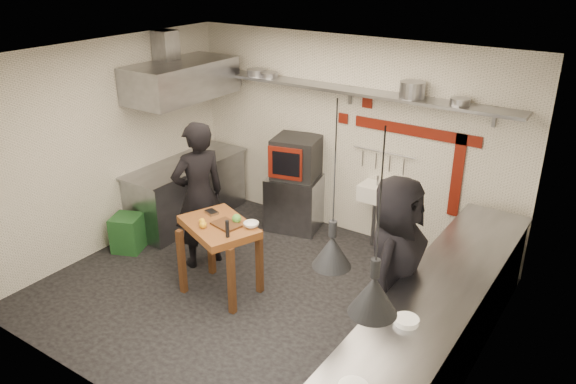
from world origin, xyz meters
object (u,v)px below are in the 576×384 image
Objects in this scene: combi_oven at (297,157)px; chef_right at (394,266)px; oven_stand at (295,201)px; green_bin at (128,233)px; chef_left at (199,196)px; prep_table at (220,258)px.

combi_oven is 2.90m from chef_right.
oven_stand is 0.69m from combi_oven.
oven_stand reaches higher than green_bin.
combi_oven is at bearing 64.72° from oven_stand.
combi_oven is at bearing -172.70° from chef_left.
oven_stand is 2.41m from green_bin.
oven_stand is 1.27× the size of combi_oven.
chef_left is at bearing 82.89° from chef_right.
chef_right is at bearing 109.14° from chef_left.
chef_left is (1.08, 0.31, 0.71)m from green_bin.
chef_left is (-0.66, 0.40, 0.50)m from prep_table.
oven_stand is at bearing 51.27° from green_bin.
green_bin is (-1.50, -1.87, -0.15)m from oven_stand.
chef_right reaches higher than oven_stand.
chef_left is (-0.43, -1.59, -0.13)m from combi_oven.
prep_table is at bearing -97.01° from combi_oven.
combi_oven is 1.65m from chef_left.
green_bin is 0.27× the size of chef_right.
chef_left reaches higher than oven_stand.
combi_oven is (0.01, 0.03, 0.69)m from oven_stand.
chef_right is at bearing -50.74° from combi_oven.
combi_oven reaches higher than oven_stand.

